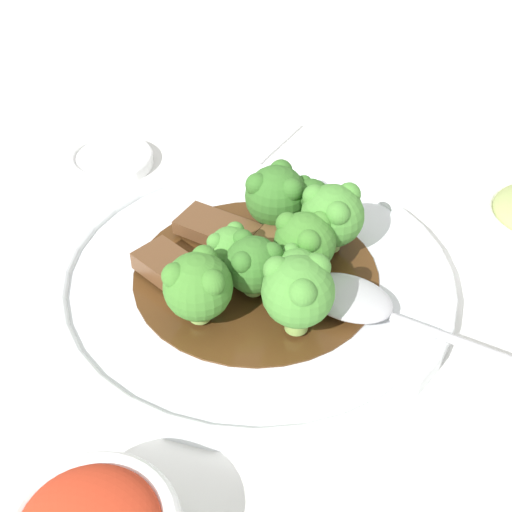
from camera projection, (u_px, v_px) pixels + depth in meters
ground_plane at (256, 288)px, 0.58m from camera, size 4.00×4.00×0.00m
main_plate at (256, 279)px, 0.58m from camera, size 0.32×0.32×0.02m
beef_strip_0 at (217, 229)px, 0.60m from camera, size 0.08×0.05×0.01m
beef_strip_1 at (271, 243)px, 0.59m from camera, size 0.04×0.07×0.01m
beef_strip_2 at (172, 269)px, 0.56m from camera, size 0.06×0.03×0.02m
broccoli_floret_0 at (231, 249)px, 0.55m from camera, size 0.04×0.04×0.04m
broccoli_floret_1 at (298, 271)px, 0.53m from camera, size 0.04×0.04×0.04m
broccoli_floret_2 at (305, 241)px, 0.55m from camera, size 0.05×0.05×0.05m
broccoli_floret_3 at (198, 285)px, 0.51m from camera, size 0.05×0.05×0.06m
broccoli_floret_4 at (310, 200)px, 0.60m from camera, size 0.04×0.04×0.04m
broccoli_floret_5 at (298, 290)px, 0.50m from camera, size 0.05×0.05×0.06m
broccoli_floret_6 at (276, 195)px, 0.60m from camera, size 0.05×0.05×0.05m
broccoli_floret_7 at (253, 263)px, 0.53m from camera, size 0.04×0.04×0.05m
broccoli_floret_8 at (332, 214)px, 0.57m from camera, size 0.05×0.05×0.06m
serving_spoon at (370, 306)px, 0.53m from camera, size 0.24×0.09×0.01m
sauce_dish at (111, 159)px, 0.72m from camera, size 0.08×0.08×0.01m
paper_napkin at (234, 132)px, 0.77m from camera, size 0.13×0.13×0.01m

